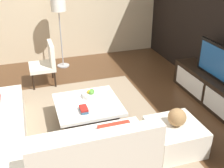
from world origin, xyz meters
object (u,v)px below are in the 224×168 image
Objects in this scene: accent_chair_near at (46,61)px; ottoman at (175,137)px; decorative_ball at (177,117)px; media_console at (214,92)px; fruit_bowl at (91,94)px; coffee_table at (88,113)px; floor_lamp at (58,8)px; television at (220,63)px; book_stack at (84,109)px; sectional_couch at (27,144)px.

accent_chair_near is 3.06m from ottoman.
ottoman is 2.78× the size of decorative_ball.
media_console is 1.56m from ottoman.
fruit_bowl is (-1.16, -0.91, 0.23)m from ottoman.
floor_lamp is at bearing -179.72° from coffee_table.
television is at bearing 66.24° from accent_chair_near.
sectional_couch is at bearing -65.19° from book_stack.
television is 3.53m from floor_lamp.
sectional_couch is 2.37m from accent_chair_near.
fruit_bowl reaches higher than coffee_table.
decorative_ball is at bearing 55.73° from book_stack.
fruit_bowl is at bearing 150.91° from coffee_table.
accent_chair_near reaches higher than coffee_table.
floor_lamp is (-2.60, -2.31, 0.57)m from television.
fruit_bowl is (1.51, 0.55, -0.06)m from accent_chair_near.
book_stack is at bearing -2.09° from floor_lamp.
media_console is 10.39× the size of book_stack.
sectional_couch is 8.56× the size of fruit_bowl.
book_stack is at bearing -87.13° from television.
ottoman is (0.37, 1.97, -0.09)m from sectional_couch.
floor_lamp reaches higher than media_console.
book_stack reaches higher than ottoman.
decorative_ball is at bearing -55.63° from television.
decorative_ball is (0.98, 1.01, 0.32)m from coffee_table.
ottoman is (0.88, -1.29, -0.60)m from television.
book_stack is at bearing 114.81° from sectional_couch.
decorative_ball is 1.36m from book_stack.
coffee_table is 3.58× the size of fruit_bowl.
media_console is at bearing 92.88° from book_stack.
media_console is 7.39× the size of fruit_bowl.
sectional_couch is at bearing -100.51° from ottoman.
coffee_table is at bearing -92.49° from media_console.
ottoman is (3.49, 1.02, -1.17)m from floor_lamp.
television is 4.05× the size of fruit_bowl.
decorative_ball is at bearing 45.66° from coffee_table.
television reaches higher than coffee_table.
book_stack is (0.12, -2.41, 0.16)m from media_console.
book_stack is at bearing -27.89° from fruit_bowl.
accent_chair_near reaches higher than fruit_bowl.
accent_chair_near is 1.94m from book_stack.
media_console is at bearing -90.00° from television.
accent_chair_near is (-1.79, -2.75, -0.31)m from television.
sectional_couch is (0.52, -3.26, -0.52)m from television.
ottoman is (2.67, 1.46, -0.29)m from accent_chair_near.
sectional_couch is at bearing -57.50° from coffee_table.
book_stack is at bearing -124.27° from ottoman.
media_console is at bearing 87.51° from coffee_table.
coffee_table is at bearing 122.50° from sectional_couch.
media_console is at bearing 98.99° from sectional_couch.
television is 1.62× the size of ottoman.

